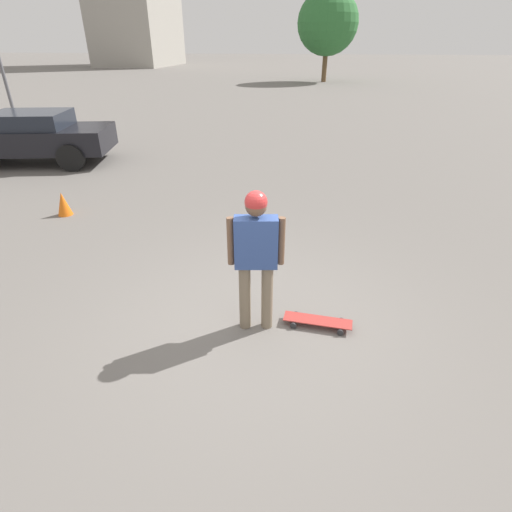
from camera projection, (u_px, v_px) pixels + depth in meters
name	position (u px, v px, depth m)	size (l,w,h in m)	color
ground_plane	(256.00, 326.00, 4.93)	(220.00, 220.00, 0.00)	slate
person	(256.00, 250.00, 4.42)	(0.27, 0.63, 1.74)	#7A6B56
skateboard	(318.00, 321.00, 4.90)	(0.31, 0.85, 0.09)	#A5332D
car_parked_near	(31.00, 136.00, 11.12)	(2.67, 4.60, 1.40)	black
tree_distant	(328.00, 23.00, 31.73)	(4.84, 4.84, 6.76)	brown
traffic_cone	(63.00, 204.00, 7.96)	(0.29, 0.29, 0.47)	orange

